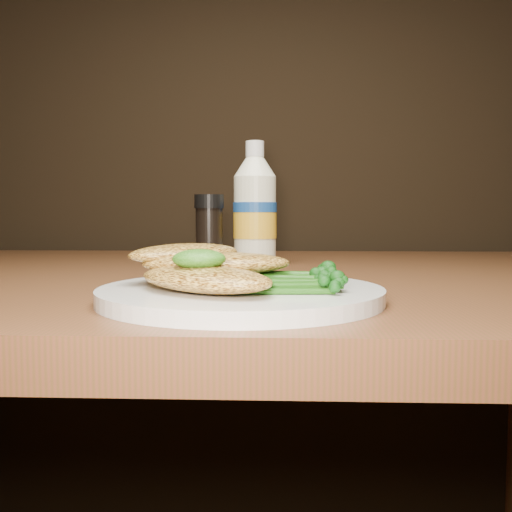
{
  "coord_description": "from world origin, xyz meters",
  "views": [
    {
      "loc": [
        0.08,
        0.29,
        0.83
      ],
      "look_at": [
        0.05,
        0.81,
        0.79
      ],
      "focal_mm": 40.74,
      "sensor_mm": 36.0,
      "label": 1
    }
  ],
  "objects": [
    {
      "name": "chicken_front",
      "position": [
        0.01,
        0.76,
        0.77
      ],
      "size": [
        0.15,
        0.14,
        0.02
      ],
      "primitive_type": "ellipsoid",
      "rotation": [
        0.0,
        0.0,
        -0.68
      ],
      "color": "gold",
      "rests_on": "plate"
    },
    {
      "name": "pesto_front",
      "position": [
        0.01,
        0.77,
        0.79
      ],
      "size": [
        0.05,
        0.05,
        0.02
      ],
      "primitive_type": "ellipsoid",
      "rotation": [
        0.0,
        0.0,
        0.14
      ],
      "color": "#113708",
      "rests_on": "chicken_front"
    },
    {
      "name": "plate",
      "position": [
        0.04,
        0.79,
        0.76
      ],
      "size": [
        0.25,
        0.25,
        0.01
      ],
      "primitive_type": "cylinder",
      "color": "white",
      "rests_on": "dining_table"
    },
    {
      "name": "pepper_grinder",
      "position": [
        -0.03,
        1.12,
        0.8
      ],
      "size": [
        0.05,
        0.05,
        0.1
      ],
      "primitive_type": null,
      "rotation": [
        0.0,
        0.0,
        -0.25
      ],
      "color": "black",
      "rests_on": "dining_table"
    },
    {
      "name": "chicken_back",
      "position": [
        -0.01,
        0.84,
        0.79
      ],
      "size": [
        0.13,
        0.13,
        0.02
      ],
      "primitive_type": "ellipsoid",
      "rotation": [
        0.0,
        0.0,
        0.82
      ],
      "color": "gold",
      "rests_on": "plate"
    },
    {
      "name": "mayo_bottle",
      "position": [
        0.04,
        1.15,
        0.84
      ],
      "size": [
        0.07,
        0.07,
        0.18
      ],
      "primitive_type": null,
      "rotation": [
        0.0,
        0.0,
        0.13
      ],
      "color": "#F1EFCC",
      "rests_on": "dining_table"
    },
    {
      "name": "chicken_mid",
      "position": [
        0.02,
        0.81,
        0.78
      ],
      "size": [
        0.14,
        0.08,
        0.02
      ],
      "primitive_type": "ellipsoid",
      "rotation": [
        0.0,
        0.0,
        0.14
      ],
      "color": "gold",
      "rests_on": "plate"
    },
    {
      "name": "wall_back",
      "position": [
        0.0,
        1.5,
        1.25
      ],
      "size": [
        3.0,
        0.01,
        2.5
      ],
      "primitive_type": "cube",
      "color": "black",
      "rests_on": "ground"
    },
    {
      "name": "broccolini_bundle",
      "position": [
        0.08,
        0.79,
        0.77
      ],
      "size": [
        0.13,
        0.12,
        0.02
      ],
      "primitive_type": null,
      "rotation": [
        0.0,
        0.0,
        -0.26
      ],
      "color": "#1D4F11",
      "rests_on": "plate"
    }
  ]
}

